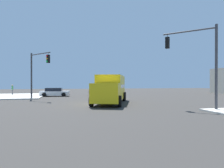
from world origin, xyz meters
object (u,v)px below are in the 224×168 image
object	(u,v)px
pedestrian_near_corner	(12,89)
pickup_black	(105,91)
traffic_light_secondary	(37,68)
sedan_white	(55,92)
traffic_light_primary	(198,55)
delivery_truck	(111,89)

from	to	relation	value
pedestrian_near_corner	pickup_black	bearing A→B (deg)	76.94
traffic_light_secondary	pickup_black	bearing A→B (deg)	124.25
sedan_white	pedestrian_near_corner	xyz separation A→B (m)	(-4.12, -7.07, 0.45)
pickup_black	sedan_white	xyz separation A→B (m)	(0.62, -8.04, -0.10)
traffic_light_primary	pedestrian_near_corner	bearing A→B (deg)	-139.75
sedan_white	pickup_black	bearing A→B (deg)	94.42
delivery_truck	traffic_light_secondary	size ratio (longest dim) A/B	1.48
delivery_truck	pedestrian_near_corner	xyz separation A→B (m)	(-15.82, -13.38, -0.41)
delivery_truck	traffic_light_secondary	world-z (taller)	traffic_light_secondary
pickup_black	pedestrian_near_corner	world-z (taller)	pedestrian_near_corner
delivery_truck	traffic_light_secondary	bearing A→B (deg)	-125.27
delivery_truck	traffic_light_secondary	xyz separation A→B (m)	(-5.68, -8.03, 2.40)
pickup_black	pedestrian_near_corner	bearing A→B (deg)	-103.06
sedan_white	pedestrian_near_corner	distance (m)	8.19
delivery_truck	pickup_black	size ratio (longest dim) A/B	1.58
traffic_light_primary	delivery_truck	bearing A→B (deg)	-139.72
traffic_light_primary	sedan_white	world-z (taller)	traffic_light_primary
sedan_white	pedestrian_near_corner	world-z (taller)	pedestrian_near_corner
pedestrian_near_corner	traffic_light_primary	bearing A→B (deg)	40.25
delivery_truck	sedan_white	bearing A→B (deg)	-151.62
pickup_black	sedan_white	bearing A→B (deg)	-85.58
delivery_truck	pedestrian_near_corner	bearing A→B (deg)	-139.77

